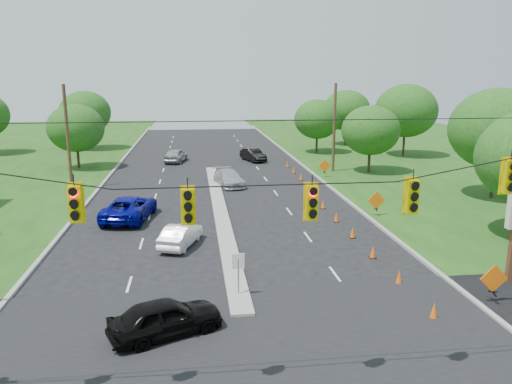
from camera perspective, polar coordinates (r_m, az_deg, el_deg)
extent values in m
plane|color=black|center=(17.45, -0.08, -20.19)|extent=(160.00, 160.00, 0.00)
cube|color=black|center=(17.45, -0.08, -20.19)|extent=(160.00, 14.00, 0.02)
cube|color=gray|center=(46.26, -17.38, 0.46)|extent=(0.25, 110.00, 0.16)
cube|color=gray|center=(47.04, 7.60, 1.15)|extent=(0.25, 110.00, 0.16)
cube|color=gray|center=(36.80, -4.16, -2.09)|extent=(1.00, 34.00, 0.18)
cylinder|color=gray|center=(22.32, -2.03, -9.83)|extent=(0.06, 0.06, 1.80)
cube|color=white|center=(22.02, -2.04, -7.91)|extent=(0.55, 0.04, 0.70)
cylinder|color=black|center=(13.85, 0.43, 2.38)|extent=(24.00, 0.04, 0.04)
cube|color=#ECD300|center=(14.26, -19.92, -1.30)|extent=(0.34, 0.24, 1.00)
cube|color=#ECD300|center=(13.94, -7.76, -1.68)|extent=(0.34, 0.24, 1.00)
cube|color=#ECD300|center=(14.33, 6.38, -1.24)|extent=(0.34, 0.24, 1.00)
cube|color=#ECD300|center=(15.29, 17.39, -0.52)|extent=(0.34, 0.24, 1.00)
cube|color=#ECD300|center=(16.65, 26.95, 1.57)|extent=(0.34, 0.24, 1.00)
cylinder|color=#422D1C|center=(46.04, -20.71, 5.85)|extent=(0.28, 0.28, 9.00)
cylinder|color=#422D1C|center=(51.77, 8.93, 7.23)|extent=(0.28, 0.28, 9.00)
cone|color=#ED5E0D|center=(21.92, 19.67, -12.64)|extent=(0.32, 0.32, 0.70)
cone|color=#ED5E0D|center=(24.80, 16.03, -9.32)|extent=(0.32, 0.32, 0.70)
cone|color=#ED5E0D|center=(27.83, 13.21, -6.68)|extent=(0.32, 0.32, 0.70)
cone|color=#ED5E0D|center=(30.95, 10.98, -4.55)|extent=(0.32, 0.32, 0.70)
cone|color=#ED5E0D|center=(34.15, 9.17, -2.82)|extent=(0.32, 0.32, 0.70)
cone|color=#ED5E0D|center=(37.40, 7.68, -1.38)|extent=(0.32, 0.32, 0.70)
cone|color=#ED5E0D|center=(40.70, 6.43, -0.17)|extent=(0.32, 0.32, 0.70)
cone|color=#ED5E0D|center=(44.16, 6.13, 0.88)|extent=(0.32, 0.32, 0.70)
cone|color=#ED5E0D|center=(47.50, 5.16, 1.76)|extent=(0.32, 0.32, 0.70)
cone|color=#ED5E0D|center=(50.86, 4.32, 2.52)|extent=(0.32, 0.32, 0.70)
cone|color=#ED5E0D|center=(54.24, 3.59, 3.19)|extent=(0.32, 0.32, 0.70)
cube|color=black|center=(24.13, 25.41, -10.24)|extent=(0.06, 0.58, 0.26)
cube|color=black|center=(24.13, 25.41, -10.24)|extent=(0.06, 0.58, 0.26)
cube|color=orange|center=(23.91, 25.55, -8.92)|extent=(1.27, 0.05, 1.27)
cube|color=black|center=(36.00, 13.54, -1.87)|extent=(0.06, 0.58, 0.26)
cube|color=black|center=(36.00, 13.54, -1.87)|extent=(0.06, 0.58, 0.26)
cube|color=orange|center=(35.86, 13.59, -0.94)|extent=(1.27, 0.05, 1.27)
cube|color=black|center=(49.01, 7.82, 2.28)|extent=(0.06, 0.58, 0.26)
cube|color=black|center=(49.01, 7.82, 2.28)|extent=(0.06, 0.58, 0.26)
cube|color=orange|center=(48.90, 7.84, 2.97)|extent=(1.27, 0.05, 1.27)
cylinder|color=black|center=(56.45, -19.65, 3.78)|extent=(0.28, 0.28, 2.52)
ellipsoid|color=#194C14|center=(56.08, -19.89, 6.88)|extent=(5.88, 5.88, 5.04)
cylinder|color=black|center=(71.39, -18.74, 5.77)|extent=(0.28, 0.28, 2.88)
ellipsoid|color=#194C14|center=(71.08, -18.95, 8.59)|extent=(6.72, 6.72, 5.76)
cylinder|color=black|center=(44.29, 25.46, 1.40)|extent=(0.28, 0.28, 3.24)
ellipsoid|color=#194C14|center=(43.76, 25.96, 6.48)|extent=(7.56, 7.56, 6.48)
cylinder|color=black|center=(52.32, 12.80, 3.54)|extent=(0.28, 0.28, 2.52)
ellipsoid|color=#194C14|center=(51.93, 12.97, 6.89)|extent=(5.88, 5.88, 5.04)
cylinder|color=black|center=(64.43, 16.53, 5.38)|extent=(0.28, 0.28, 3.24)
ellipsoid|color=#194C14|center=(64.06, 16.76, 8.89)|extent=(7.56, 7.56, 6.48)
cylinder|color=black|center=(73.29, 10.20, 6.42)|extent=(0.28, 0.28, 2.88)
ellipsoid|color=#194C14|center=(72.98, 10.31, 9.17)|extent=(6.72, 6.72, 5.76)
cylinder|color=black|center=(65.00, 6.95, 5.56)|extent=(0.28, 0.28, 2.52)
ellipsoid|color=#194C14|center=(64.68, 7.02, 8.26)|extent=(5.88, 5.88, 5.04)
imported|color=black|center=(19.63, -10.28, -13.93)|extent=(4.63, 3.27, 1.46)
imported|color=silver|center=(29.24, -8.60, -4.88)|extent=(2.62, 4.21, 1.31)
imported|color=#040785|center=(35.31, -14.26, -1.74)|extent=(3.74, 6.31, 1.64)
imported|color=#A3A3AD|center=(44.95, -3.12, 1.62)|extent=(2.94, 5.20, 1.42)
imported|color=#979797|center=(58.24, -9.16, 4.17)|extent=(2.97, 4.98, 1.59)
imported|color=black|center=(58.24, -0.34, 4.27)|extent=(2.86, 4.69, 1.46)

